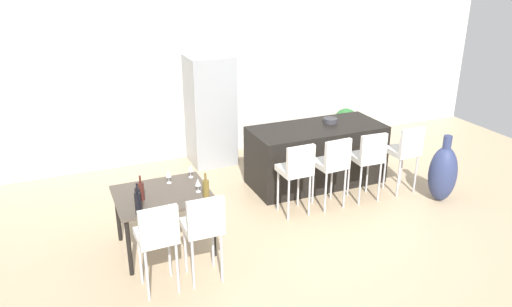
# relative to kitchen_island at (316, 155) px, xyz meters

# --- Properties ---
(ground_plane) EXTENTS (10.00, 10.00, 0.00)m
(ground_plane) POSITION_rel_kitchen_island_xyz_m (-0.44, -1.02, -0.46)
(ground_plane) COLOR tan
(back_wall) EXTENTS (10.00, 0.12, 2.90)m
(back_wall) POSITION_rel_kitchen_island_xyz_m (-0.44, 1.88, 0.99)
(back_wall) COLOR beige
(back_wall) RESTS_ON ground_plane
(kitchen_island) EXTENTS (2.06, 0.91, 0.92)m
(kitchen_island) POSITION_rel_kitchen_island_xyz_m (0.00, 0.00, 0.00)
(kitchen_island) COLOR black
(kitchen_island) RESTS_ON ground_plane
(bar_chair_left) EXTENTS (0.41, 0.41, 1.05)m
(bar_chair_left) POSITION_rel_kitchen_island_xyz_m (-0.78, -0.83, 0.24)
(bar_chair_left) COLOR silver
(bar_chair_left) RESTS_ON ground_plane
(bar_chair_middle) EXTENTS (0.42, 0.42, 1.05)m
(bar_chair_middle) POSITION_rel_kitchen_island_xyz_m (-0.22, -0.83, 0.24)
(bar_chair_middle) COLOR silver
(bar_chair_middle) RESTS_ON ground_plane
(bar_chair_right) EXTENTS (0.42, 0.42, 1.05)m
(bar_chair_right) POSITION_rel_kitchen_island_xyz_m (0.37, -0.83, 0.24)
(bar_chair_right) COLOR silver
(bar_chair_right) RESTS_ON ground_plane
(bar_chair_far) EXTENTS (0.41, 0.41, 1.05)m
(bar_chair_far) POSITION_rel_kitchen_island_xyz_m (1.02, -0.83, 0.24)
(bar_chair_far) COLOR silver
(bar_chair_far) RESTS_ON ground_plane
(dining_table) EXTENTS (1.10, 0.92, 0.74)m
(dining_table) POSITION_rel_kitchen_island_xyz_m (-2.63, -0.96, 0.21)
(dining_table) COLOR #4C4238
(dining_table) RESTS_ON ground_plane
(dining_chair_near) EXTENTS (0.41, 0.41, 1.05)m
(dining_chair_near) POSITION_rel_kitchen_island_xyz_m (-2.87, -1.79, 0.24)
(dining_chair_near) COLOR silver
(dining_chair_near) RESTS_ON ground_plane
(dining_chair_far) EXTENTS (0.41, 0.41, 1.05)m
(dining_chair_far) POSITION_rel_kitchen_island_xyz_m (-2.38, -1.79, 0.24)
(dining_chair_far) COLOR silver
(dining_chair_far) RESTS_ON ground_plane
(wine_bottle_inner) EXTENTS (0.06, 0.06, 0.28)m
(wine_bottle_inner) POSITION_rel_kitchen_island_xyz_m (-2.94, -1.19, 0.39)
(wine_bottle_inner) COLOR black
(wine_bottle_inner) RESTS_ON dining_table
(wine_bottle_near) EXTENTS (0.07, 0.07, 0.33)m
(wine_bottle_near) POSITION_rel_kitchen_island_xyz_m (-2.20, -1.32, 0.41)
(wine_bottle_near) COLOR brown
(wine_bottle_near) RESTS_ON dining_table
(wine_bottle_left) EXTENTS (0.07, 0.07, 0.30)m
(wine_bottle_left) POSITION_rel_kitchen_island_xyz_m (-2.88, -1.04, 0.39)
(wine_bottle_left) COLOR #471E19
(wine_bottle_left) RESTS_ON dining_table
(wine_bottle_corner) EXTENTS (0.07, 0.07, 0.32)m
(wine_bottle_corner) POSITION_rel_kitchen_island_xyz_m (-2.97, -1.36, 0.41)
(wine_bottle_corner) COLOR black
(wine_bottle_corner) RESTS_ON dining_table
(wine_glass_middle) EXTENTS (0.07, 0.07, 0.17)m
(wine_glass_middle) POSITION_rel_kitchen_island_xyz_m (-2.19, -0.65, 0.40)
(wine_glass_middle) COLOR silver
(wine_glass_middle) RESTS_ON dining_table
(wine_glass_right) EXTENTS (0.07, 0.07, 0.17)m
(wine_glass_right) POSITION_rel_kitchen_island_xyz_m (-2.22, -1.09, 0.40)
(wine_glass_right) COLOR silver
(wine_glass_right) RESTS_ON dining_table
(wine_glass_far) EXTENTS (0.07, 0.07, 0.17)m
(wine_glass_far) POSITION_rel_kitchen_island_xyz_m (-2.48, -0.71, 0.40)
(wine_glass_far) COLOR silver
(wine_glass_far) RESTS_ON dining_table
(refrigerator) EXTENTS (0.72, 0.68, 1.84)m
(refrigerator) POSITION_rel_kitchen_island_xyz_m (-1.23, 1.44, 0.46)
(refrigerator) COLOR #939699
(refrigerator) RESTS_ON ground_plane
(fruit_bowl) EXTENTS (0.22, 0.22, 0.07)m
(fruit_bowl) POSITION_rel_kitchen_island_xyz_m (0.29, 0.10, 0.50)
(fruit_bowl) COLOR #333338
(fruit_bowl) RESTS_ON kitchen_island
(floor_vase) EXTENTS (0.40, 0.40, 1.00)m
(floor_vase) POSITION_rel_kitchen_island_xyz_m (1.37, -1.27, -0.03)
(floor_vase) COLOR navy
(floor_vase) RESTS_ON ground_plane
(potted_plant) EXTENTS (0.44, 0.44, 0.64)m
(potted_plant) POSITION_rel_kitchen_island_xyz_m (1.46, 1.43, -0.08)
(potted_plant) COLOR #996B4C
(potted_plant) RESTS_ON ground_plane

